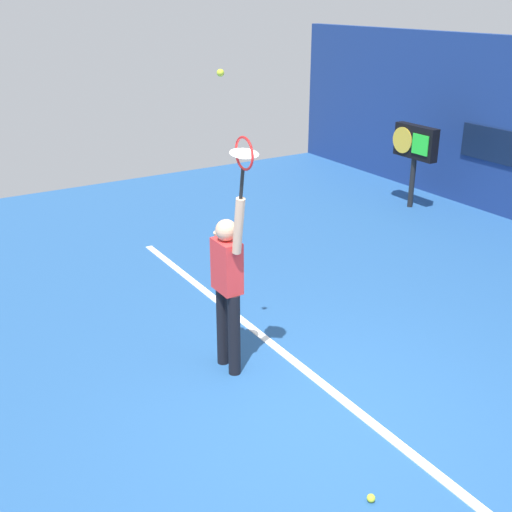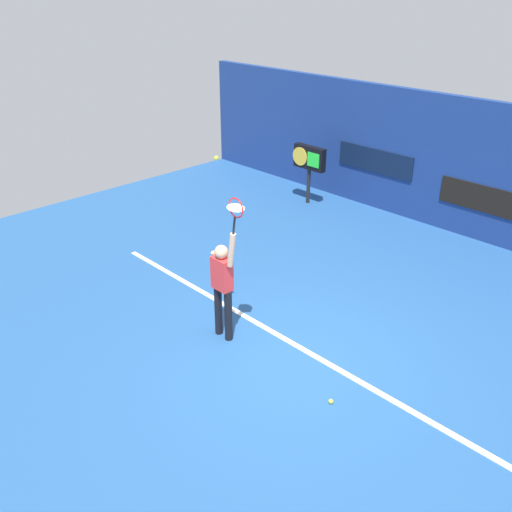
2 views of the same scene
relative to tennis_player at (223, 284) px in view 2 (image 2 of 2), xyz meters
name	(u,v)px [view 2 (image 2 of 2)]	position (x,y,z in m)	size (l,w,h in m)	color
ground_plane	(290,359)	(1.22, 0.31, -1.01)	(18.00, 18.00, 0.00)	#23518C
back_wall	(494,175)	(1.22, 6.82, 0.54)	(18.00, 0.20, 3.11)	navy
sponsor_banner_center	(486,200)	(1.22, 6.70, -0.01)	(2.20, 0.03, 0.60)	black
sponsor_banner_portside	(375,161)	(-1.78, 6.70, 0.23)	(2.20, 0.03, 0.60)	#0C1933
court_baseline	(304,350)	(1.22, 0.66, -1.01)	(10.00, 0.10, 0.01)	white
tennis_player	(223,284)	(0.00, 0.00, 0.00)	(0.58, 0.31, 1.99)	black
tennis_racket	(236,210)	(0.35, 0.00, 1.38)	(0.36, 0.27, 0.62)	black
tennis_ball	(216,158)	(-0.03, -0.02, 2.08)	(0.07, 0.07, 0.07)	#CCE033
scoreboard_clock	(309,160)	(-3.12, 5.71, 0.17)	(0.96, 0.20, 1.54)	black
spare_ball	(331,401)	(2.32, -0.02, -0.98)	(0.07, 0.07, 0.07)	#CCE033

